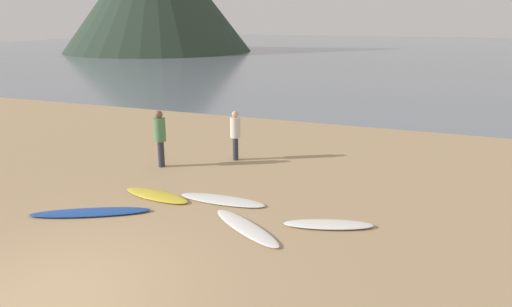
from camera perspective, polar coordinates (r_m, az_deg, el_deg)
ground_plane at (r=16.34m, az=1.42°, el=0.85°), size 120.00×120.00×0.20m
ocean_water at (r=69.09m, az=17.23°, el=12.14°), size 140.00×100.00×0.01m
surfboard_0 at (r=11.20m, az=-19.76°, el=-6.85°), size 2.61×1.68×0.08m
surfboard_1 at (r=11.78m, az=-12.18°, el=-5.07°), size 1.99×0.90×0.08m
surfboard_2 at (r=11.28m, az=-4.21°, el=-5.74°), size 2.22×0.61×0.07m
surfboard_3 at (r=9.85m, az=-1.24°, el=-9.10°), size 2.13×1.66×0.07m
surfboard_4 at (r=10.07m, az=8.94°, el=-8.64°), size 1.97×1.06×0.10m
person_0 at (r=13.84m, az=-11.77°, el=2.37°), size 0.34×0.34×1.70m
person_1 at (r=14.25m, az=-2.57°, el=2.76°), size 0.32×0.32×1.56m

